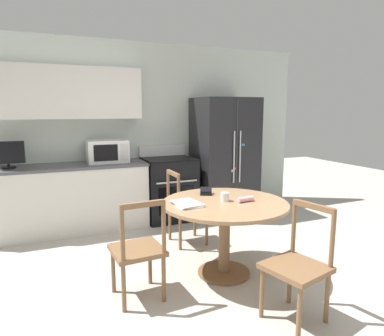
{
  "coord_description": "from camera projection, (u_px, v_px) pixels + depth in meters",
  "views": [
    {
      "loc": [
        -1.38,
        -2.45,
        1.61
      ],
      "look_at": [
        0.15,
        1.15,
        0.95
      ],
      "focal_mm": 32.0,
      "sensor_mm": 36.0,
      "label": 1
    }
  ],
  "objects": [
    {
      "name": "oven_range",
      "position": [
        169.0,
        188.0,
        5.1
      ],
      "size": [
        0.73,
        0.68,
        1.08
      ],
      "color": "black",
      "rests_on": "ground_plane"
    },
    {
      "name": "dining_chair_far",
      "position": [
        186.0,
        209.0,
        4.15
      ],
      "size": [
        0.43,
        0.43,
        0.9
      ],
      "rotation": [
        0.0,
        0.0,
        4.73
      ],
      "color": "brown",
      "rests_on": "ground_plane"
    },
    {
      "name": "mail_stack",
      "position": [
        187.0,
        204.0,
        3.19
      ],
      "size": [
        0.26,
        0.33,
        0.02
      ],
      "color": "white",
      "rests_on": "dining_table"
    },
    {
      "name": "dining_table",
      "position": [
        225.0,
        216.0,
        3.32
      ],
      "size": [
        1.22,
        1.22,
        0.74
      ],
      "color": "#997551",
      "rests_on": "ground_plane"
    },
    {
      "name": "candle_glass",
      "position": [
        225.0,
        197.0,
        3.32
      ],
      "size": [
        0.08,
        0.08,
        0.09
      ],
      "color": "silver",
      "rests_on": "dining_table"
    },
    {
      "name": "dining_chair_left",
      "position": [
        138.0,
        251.0,
        2.9
      ],
      "size": [
        0.45,
        0.45,
        0.9
      ],
      "rotation": [
        0.0,
        0.0,
        6.35
      ],
      "color": "brown",
      "rests_on": "ground_plane"
    },
    {
      "name": "back_wall",
      "position": [
        125.0,
        122.0,
        5.02
      ],
      "size": [
        5.2,
        0.44,
        2.6
      ],
      "color": "silver",
      "rests_on": "ground_plane"
    },
    {
      "name": "ground_plane",
      "position": [
        227.0,
        294.0,
        3.03
      ],
      "size": [
        14.0,
        14.0,
        0.0
      ],
      "primitive_type": "plane",
      "color": "#B2ADA3"
    },
    {
      "name": "kitchen_counter",
      "position": [
        68.0,
        198.0,
        4.58
      ],
      "size": [
        2.09,
        0.64,
        0.9
      ],
      "color": "silver",
      "rests_on": "ground_plane"
    },
    {
      "name": "countertop_tv",
      "position": [
        8.0,
        154.0,
        4.22
      ],
      "size": [
        0.38,
        0.16,
        0.34
      ],
      "color": "black",
      "rests_on": "kitchen_counter"
    },
    {
      "name": "folded_napkin",
      "position": [
        245.0,
        199.0,
        3.29
      ],
      "size": [
        0.17,
        0.06,
        0.05
      ],
      "color": "pink",
      "rests_on": "dining_table"
    },
    {
      "name": "wallet",
      "position": [
        206.0,
        192.0,
        3.59
      ],
      "size": [
        0.16,
        0.17,
        0.07
      ],
      "color": "black",
      "rests_on": "dining_table"
    },
    {
      "name": "refrigerator",
      "position": [
        224.0,
        157.0,
        5.32
      ],
      "size": [
        0.88,
        0.78,
        1.8
      ],
      "color": "black",
      "rests_on": "ground_plane"
    },
    {
      "name": "microwave",
      "position": [
        107.0,
        151.0,
        4.73
      ],
      "size": [
        0.54,
        0.39,
        0.31
      ],
      "color": "white",
      "rests_on": "kitchen_counter"
    },
    {
      "name": "dining_chair_near",
      "position": [
        298.0,
        266.0,
        2.61
      ],
      "size": [
        0.51,
        0.51,
        0.9
      ],
      "rotation": [
        0.0,
        0.0,
        1.81
      ],
      "color": "brown",
      "rests_on": "ground_plane"
    }
  ]
}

